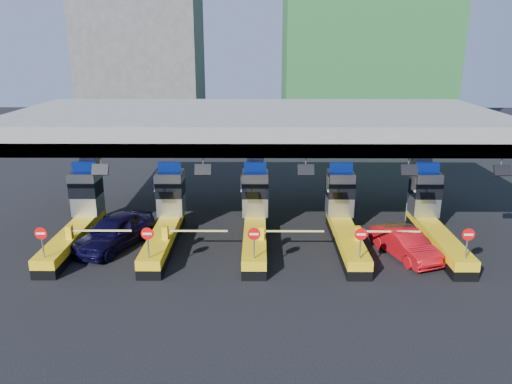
{
  "coord_description": "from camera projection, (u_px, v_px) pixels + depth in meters",
  "views": [
    {
      "loc": [
        0.26,
        -26.35,
        10.86
      ],
      "look_at": [
        0.06,
        0.0,
        2.9
      ],
      "focal_mm": 35.0,
      "sensor_mm": 36.0,
      "label": 1
    }
  ],
  "objects": [
    {
      "name": "toll_lane_far_right",
      "position": [
        432.0,
        216.0,
        28.15
      ],
      "size": [
        4.43,
        8.0,
        4.16
      ],
      "color": "black",
      "rests_on": "ground"
    },
    {
      "name": "van",
      "position": [
        114.0,
        232.0,
        27.24
      ],
      "size": [
        4.05,
        5.76,
        1.82
      ],
      "primitive_type": "imported",
      "rotation": [
        0.0,
        0.0,
        -0.4
      ],
      "color": "black",
      "rests_on": "ground"
    },
    {
      "name": "toll_lane_right",
      "position": [
        343.0,
        216.0,
        28.19
      ],
      "size": [
        4.43,
        8.0,
        4.16
      ],
      "color": "black",
      "rests_on": "ground"
    },
    {
      "name": "ground",
      "position": [
        255.0,
        241.0,
        28.36
      ],
      "size": [
        120.0,
        120.0,
        0.0
      ],
      "primitive_type": "plane",
      "color": "black",
      "rests_on": "ground"
    },
    {
      "name": "toll_canopy",
      "position": [
        255.0,
        125.0,
        29.34
      ],
      "size": [
        28.0,
        12.09,
        7.0
      ],
      "color": "slate",
      "rests_on": "ground"
    },
    {
      "name": "bg_building_concrete",
      "position": [
        142.0,
        58.0,
        60.32
      ],
      "size": [
        14.0,
        10.0,
        18.0
      ],
      "primitive_type": "cube",
      "color": "#4C4C49",
      "rests_on": "ground"
    },
    {
      "name": "red_car",
      "position": [
        405.0,
        244.0,
        26.03
      ],
      "size": [
        3.03,
        4.8,
        1.49
      ],
      "primitive_type": "imported",
      "rotation": [
        0.0,
        0.0,
        0.35
      ],
      "color": "red",
      "rests_on": "ground"
    },
    {
      "name": "bg_building_scaffold",
      "position": [
        367.0,
        12.0,
        54.85
      ],
      "size": [
        18.0,
        12.0,
        28.0
      ],
      "primitive_type": "cube",
      "color": "#1E5926",
      "rests_on": "ground"
    },
    {
      "name": "toll_lane_center",
      "position": [
        255.0,
        216.0,
        28.23
      ],
      "size": [
        4.43,
        8.0,
        4.16
      ],
      "color": "black",
      "rests_on": "ground"
    },
    {
      "name": "toll_lane_far_left",
      "position": [
        79.0,
        215.0,
        28.3
      ],
      "size": [
        4.43,
        8.0,
        4.16
      ],
      "color": "black",
      "rests_on": "ground"
    },
    {
      "name": "toll_lane_left",
      "position": [
        167.0,
        216.0,
        28.26
      ],
      "size": [
        4.43,
        8.0,
        4.16
      ],
      "color": "black",
      "rests_on": "ground"
    }
  ]
}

